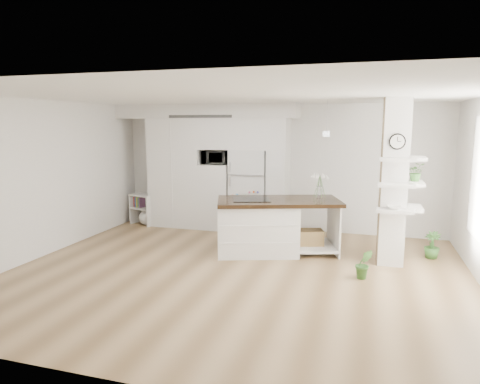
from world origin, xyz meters
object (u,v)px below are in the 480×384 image
object	(u,v)px
refrigerator	(250,190)
bookshelf	(144,211)
kitchen_island	(264,225)
floor_plant_a	(364,264)

from	to	relation	value
refrigerator	bookshelf	bearing A→B (deg)	-175.52
kitchen_island	floor_plant_a	bearing A→B (deg)	-44.95
bookshelf	floor_plant_a	world-z (taller)	bookshelf
refrigerator	kitchen_island	bearing A→B (deg)	-65.47
bookshelf	floor_plant_a	size ratio (longest dim) A/B	1.52
kitchen_island	bookshelf	bearing A→B (deg)	139.10
kitchen_island	bookshelf	xyz separation A→B (m)	(-3.13, 1.30, -0.20)
refrigerator	floor_plant_a	size ratio (longest dim) A/B	3.83
kitchen_island	bookshelf	world-z (taller)	kitchen_island
bookshelf	floor_plant_a	bearing A→B (deg)	-6.30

